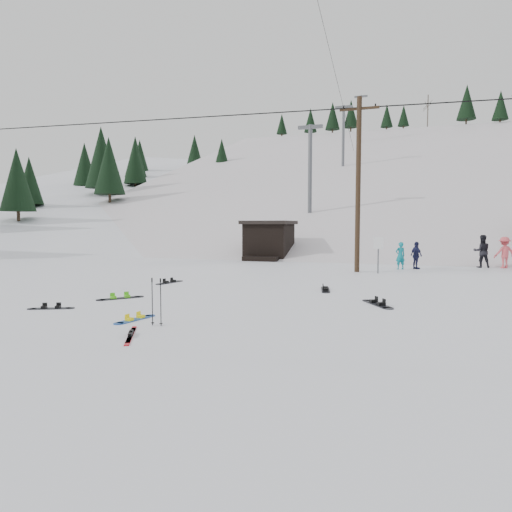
% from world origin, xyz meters
% --- Properties ---
extents(ground, '(200.00, 200.00, 0.00)m').
position_xyz_m(ground, '(0.00, 0.00, 0.00)').
color(ground, white).
rests_on(ground, ground).
extents(ski_slope, '(60.00, 85.24, 65.97)m').
position_xyz_m(ski_slope, '(0.00, 55.00, -12.00)').
color(ski_slope, silver).
rests_on(ski_slope, ground).
extents(ridge_left, '(47.54, 95.03, 58.38)m').
position_xyz_m(ridge_left, '(-36.00, 48.00, -11.00)').
color(ridge_left, white).
rests_on(ridge_left, ground).
extents(treeline_left, '(20.00, 64.00, 10.00)m').
position_xyz_m(treeline_left, '(-34.00, 40.00, 0.00)').
color(treeline_left, black).
rests_on(treeline_left, ground).
extents(treeline_crest, '(50.00, 6.00, 10.00)m').
position_xyz_m(treeline_crest, '(0.00, 86.00, 0.00)').
color(treeline_crest, black).
rests_on(treeline_crest, ski_slope).
extents(utility_pole, '(2.00, 0.26, 9.00)m').
position_xyz_m(utility_pole, '(2.00, 14.00, 4.68)').
color(utility_pole, '#3A2819').
rests_on(utility_pole, ground).
extents(trail_sign, '(0.50, 0.09, 1.85)m').
position_xyz_m(trail_sign, '(3.10, 13.58, 1.27)').
color(trail_sign, '#595B60').
rests_on(trail_sign, ground).
extents(lift_hut, '(3.40, 4.10, 2.75)m').
position_xyz_m(lift_hut, '(-5.00, 20.94, 1.36)').
color(lift_hut, black).
rests_on(lift_hut, ground).
extents(lift_tower_near, '(2.20, 0.36, 8.00)m').
position_xyz_m(lift_tower_near, '(-4.00, 30.00, 7.86)').
color(lift_tower_near, '#595B60').
rests_on(lift_tower_near, ski_slope).
extents(lift_tower_mid, '(2.20, 0.36, 8.00)m').
position_xyz_m(lift_tower_mid, '(-4.00, 50.00, 14.36)').
color(lift_tower_mid, '#595B60').
rests_on(lift_tower_mid, ski_slope).
extents(lift_tower_far, '(2.20, 0.36, 8.00)m').
position_xyz_m(lift_tower_far, '(-4.00, 70.00, 20.86)').
color(lift_tower_far, '#595B60').
rests_on(lift_tower_far, ski_slope).
extents(hero_snowboard, '(0.47, 1.38, 0.10)m').
position_xyz_m(hero_snowboard, '(-2.10, -0.11, 0.03)').
color(hero_snowboard, '#194BA5').
rests_on(hero_snowboard, ground).
extents(hero_skis, '(0.93, 1.60, 0.09)m').
position_xyz_m(hero_skis, '(-1.21, -1.60, 0.03)').
color(hero_skis, '#B2121B').
rests_on(hero_skis, ground).
extents(ski_poles, '(0.32, 0.09, 1.18)m').
position_xyz_m(ski_poles, '(-1.21, -0.50, 0.60)').
color(ski_poles, black).
rests_on(ski_poles, ground).
extents(board_scatter_a, '(1.25, 0.72, 0.09)m').
position_xyz_m(board_scatter_a, '(-5.35, 0.43, 0.02)').
color(board_scatter_a, black).
rests_on(board_scatter_a, ground).
extents(board_scatter_b, '(0.57, 1.54, 0.11)m').
position_xyz_m(board_scatter_b, '(-5.04, 6.84, 0.03)').
color(board_scatter_b, black).
rests_on(board_scatter_b, ground).
extents(board_scatter_c, '(1.11, 1.31, 0.11)m').
position_xyz_m(board_scatter_c, '(-4.53, 2.66, 0.03)').
color(board_scatter_c, black).
rests_on(board_scatter_c, ground).
extents(board_scatter_d, '(1.04, 1.53, 0.12)m').
position_xyz_m(board_scatter_d, '(3.73, 4.26, 0.03)').
color(board_scatter_d, black).
rests_on(board_scatter_d, ground).
extents(board_scatter_f, '(0.57, 1.59, 0.11)m').
position_xyz_m(board_scatter_f, '(1.64, 6.86, 0.03)').
color(board_scatter_f, black).
rests_on(board_scatter_f, ground).
extents(skier_teal, '(0.66, 0.59, 1.51)m').
position_xyz_m(skier_teal, '(4.11, 16.15, 0.76)').
color(skier_teal, '#0E8190').
rests_on(skier_teal, ground).
extents(skier_dark, '(1.01, 0.83, 1.88)m').
position_xyz_m(skier_dark, '(8.52, 18.72, 0.94)').
color(skier_dark, black).
rests_on(skier_dark, ground).
extents(skier_pink, '(1.32, 1.04, 1.78)m').
position_xyz_m(skier_pink, '(9.69, 18.80, 0.89)').
color(skier_pink, '#E55159').
rests_on(skier_pink, ground).
extents(skier_navy, '(0.83, 0.94, 1.53)m').
position_xyz_m(skier_navy, '(4.95, 16.61, 0.76)').
color(skier_navy, '#1B1C43').
rests_on(skier_navy, ground).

